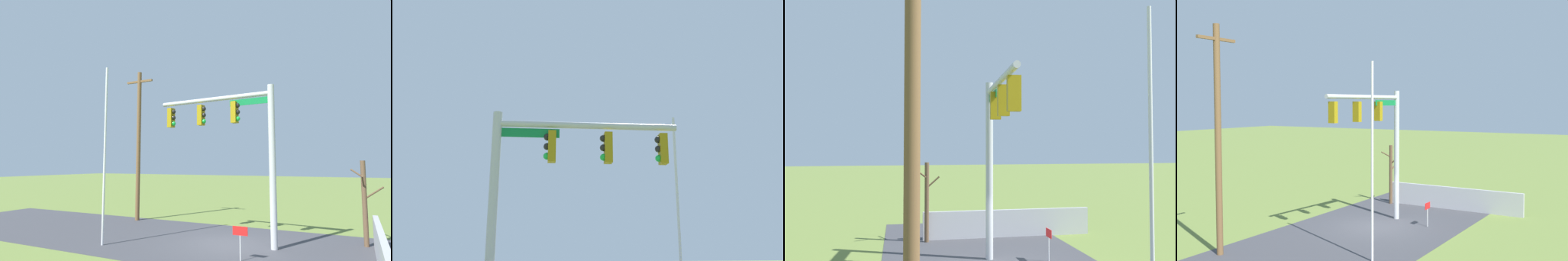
{
  "view_description": "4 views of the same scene",
  "coord_description": "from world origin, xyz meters",
  "views": [
    {
      "loc": [
        5.2,
        -13.72,
        3.46
      ],
      "look_at": [
        -1.52,
        -0.1,
        5.0
      ],
      "focal_mm": 30.19,
      "sensor_mm": 36.0,
      "label": 1
    },
    {
      "loc": [
        1.65,
        13.04,
        2.75
      ],
      "look_at": [
        -0.67,
        0.72,
        6.15
      ],
      "focal_mm": 39.9,
      "sensor_mm": 36.0,
      "label": 2
    },
    {
      "loc": [
        -13.92,
        3.43,
        4.37
      ],
      "look_at": [
        -0.68,
        0.84,
        4.85
      ],
      "focal_mm": 38.76,
      "sensor_mm": 36.0,
      "label": 3
    },
    {
      "loc": [
        -20.99,
        -12.21,
        6.16
      ],
      "look_at": [
        -1.14,
        -0.45,
        4.88
      ],
      "focal_mm": 45.42,
      "sensor_mm": 36.0,
      "label": 4
    }
  ],
  "objects": [
    {
      "name": "sidewalk_corner",
      "position": [
        3.02,
        -0.06,
        0.0
      ],
      "size": [
        6.0,
        6.0,
        0.01
      ],
      "primitive_type": "cube",
      "color": "#B7B5AD",
      "rests_on": "ground_plane"
    },
    {
      "name": "retaining_fence",
      "position": [
        5.75,
        -1.78,
        0.65
      ],
      "size": [
        0.2,
        8.1,
        1.29
      ],
      "primitive_type": "cube",
      "color": "#A8A8AD",
      "rests_on": "ground_plane"
    },
    {
      "name": "signal_mast",
      "position": [
        0.4,
        0.09,
        4.78
      ],
      "size": [
        5.75,
        0.79,
        6.81
      ],
      "color": "#B2B5BA",
      "rests_on": "ground_plane"
    },
    {
      "name": "flagpole",
      "position": [
        -4.74,
        -2.56,
        3.88
      ],
      "size": [
        0.1,
        0.1,
        7.76
      ],
      "primitive_type": "cylinder",
      "color": "silver",
      "rests_on": "ground_plane"
    },
    {
      "name": "utility_pole",
      "position": [
        -7.15,
        3.2,
        4.82
      ],
      "size": [
        1.9,
        0.26,
        9.31
      ],
      "color": "brown",
      "rests_on": "ground_plane"
    },
    {
      "name": "bare_tree",
      "position": [
        5.38,
        2.11,
        1.86
      ],
      "size": [
        1.27,
        1.02,
        3.6
      ],
      "color": "brown",
      "rests_on": "ground_plane"
    },
    {
      "name": "open_sign",
      "position": [
        1.29,
        -2.19,
        0.91
      ],
      "size": [
        0.56,
        0.04,
        1.22
      ],
      "color": "silver",
      "rests_on": "ground_plane"
    }
  ]
}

